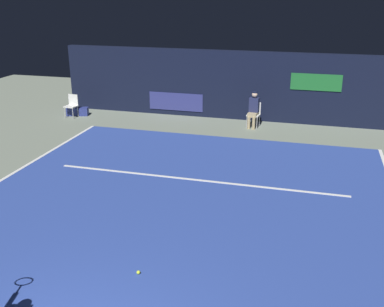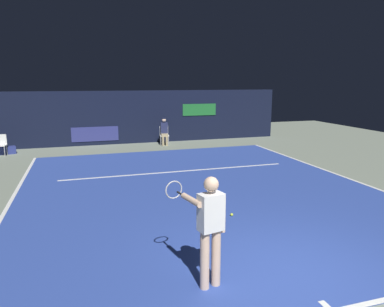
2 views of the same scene
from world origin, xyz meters
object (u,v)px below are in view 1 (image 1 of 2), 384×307
Objects in this scene: courtside_chair_near at (72,104)px; equipment_bag at (78,111)px; line_judge_on_chair at (254,109)px; tennis_ball at (138,272)px.

courtside_chair_near is 1.05× the size of equipment_bag.
line_judge_on_chair is 19.41× the size of tennis_ball.
tennis_ball is 11.39m from equipment_bag.
courtside_chair_near is 12.94× the size of tennis_ball.
equipment_bag is at bearing 72.90° from courtside_chair_near.
tennis_ball is (6.44, -9.20, -0.46)m from courtside_chair_near.
line_judge_on_chair reaches higher than equipment_bag.
line_judge_on_chair is 1.57× the size of equipment_bag.
line_judge_on_chair is 9.68m from tennis_ball.
equipment_bag is at bearing 123.96° from tennis_ball.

